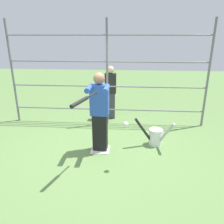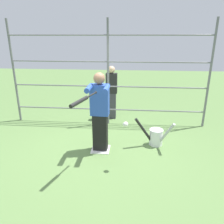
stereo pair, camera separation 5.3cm
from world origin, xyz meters
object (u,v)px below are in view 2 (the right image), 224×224
baseball_bat_swinging (81,100)px  bat_bucket (156,136)px  softball_in_flight (125,124)px  batter (100,111)px  bystander_behind_fence (112,92)px

baseball_bat_swinging → bat_bucket: bearing=-138.1°
softball_in_flight → batter: bearing=-48.8°
bat_bucket → bystander_behind_fence: bystander_behind_fence is taller
baseball_bat_swinging → bystander_behind_fence: 3.00m
baseball_bat_swinging → bystander_behind_fence: size_ratio=0.49×
softball_in_flight → bystander_behind_fence: size_ratio=0.06×
batter → baseball_bat_swinging: (0.16, 0.90, 0.48)m
baseball_bat_swinging → softball_in_flight: size_ratio=8.16×
batter → softball_in_flight: size_ratio=17.90×
batter → baseball_bat_swinging: batter is taller
bystander_behind_fence → batter: bearing=88.4°
baseball_bat_swinging → softball_in_flight: (-0.72, -0.26, -0.50)m
bat_bucket → bystander_behind_fence: (1.18, -1.68, 0.61)m
batter → bat_bucket: bearing=-164.0°
bat_bucket → batter: bearing=16.0°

